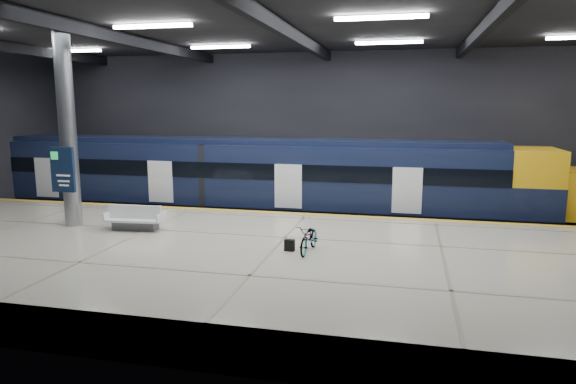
% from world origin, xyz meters
% --- Properties ---
extents(ground, '(30.00, 30.00, 0.00)m').
position_xyz_m(ground, '(0.00, 0.00, 0.00)').
color(ground, black).
rests_on(ground, ground).
extents(room_shell, '(30.10, 16.10, 8.05)m').
position_xyz_m(room_shell, '(-0.00, 0.00, 5.72)').
color(room_shell, black).
rests_on(room_shell, ground).
extents(platform, '(30.00, 11.00, 1.10)m').
position_xyz_m(platform, '(0.00, -2.50, 0.55)').
color(platform, '#B4AD99').
rests_on(platform, ground).
extents(safety_strip, '(30.00, 0.40, 0.01)m').
position_xyz_m(safety_strip, '(0.00, 2.75, 1.11)').
color(safety_strip, gold).
rests_on(safety_strip, platform).
extents(rails, '(30.00, 1.52, 0.16)m').
position_xyz_m(rails, '(0.00, 5.50, 0.08)').
color(rails, gray).
rests_on(rails, ground).
extents(train, '(29.40, 2.84, 3.79)m').
position_xyz_m(train, '(-2.28, 5.50, 2.06)').
color(train, black).
rests_on(train, ground).
extents(bench, '(2.07, 0.99, 0.89)m').
position_xyz_m(bench, '(-5.40, -1.19, 1.41)').
color(bench, '#595B60').
rests_on(bench, platform).
extents(bicycle, '(0.71, 1.68, 0.86)m').
position_xyz_m(bicycle, '(1.10, -2.53, 1.53)').
color(bicycle, '#99999E').
rests_on(bicycle, platform).
extents(pannier_bag, '(0.31, 0.20, 0.35)m').
position_xyz_m(pannier_bag, '(0.50, -2.53, 1.28)').
color(pannier_bag, black).
rests_on(pannier_bag, platform).
extents(info_column, '(0.90, 0.78, 6.90)m').
position_xyz_m(info_column, '(-8.00, -1.03, 4.46)').
color(info_column, '#9EA0A5').
rests_on(info_column, platform).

